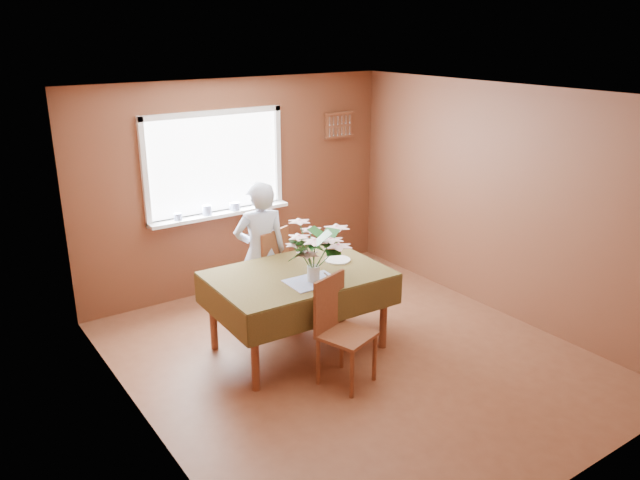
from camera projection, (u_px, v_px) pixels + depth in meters
floor at (352, 357)px, 6.05m from camera, size 4.50×4.50×0.00m
ceiling at (357, 95)px, 5.24m from camera, size 4.50×4.50×0.00m
wall_back at (239, 186)px, 7.39m from camera, size 4.00×0.00×4.00m
wall_front at (575, 329)px, 3.90m from camera, size 4.00×0.00×4.00m
wall_left at (139, 285)px, 4.57m from camera, size 0.00×4.50×4.50m
wall_right at (501, 202)px, 6.72m from camera, size 0.00×4.50×4.50m
window_assembly at (217, 181)px, 7.16m from camera, size 1.72×0.20×1.22m
spoon_rack at (339, 125)px, 7.95m from camera, size 0.44×0.05×0.33m
dining_table at (298, 282)px, 6.00m from camera, size 1.70×1.18×0.81m
chair_far at (268, 269)px, 6.77m from camera, size 0.56×0.56×1.01m
chair_near at (339, 326)px, 5.51m from camera, size 0.53×0.53×0.98m
seated_woman at (261, 253)px, 6.59m from camera, size 0.64×0.50×1.55m
flower_bouquet at (313, 247)px, 5.67m from camera, size 0.60×0.60×0.51m
side_plate at (338, 260)px, 6.28m from camera, size 0.28×0.28×0.01m
table_knife at (328, 277)px, 5.85m from camera, size 0.07×0.22×0.00m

